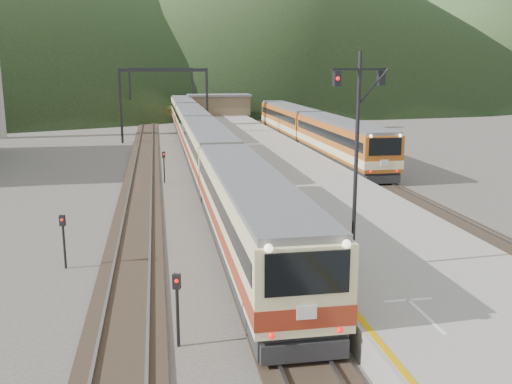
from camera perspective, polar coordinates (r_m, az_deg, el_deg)
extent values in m
cube|color=black|center=(49.25, -5.37, 2.91)|extent=(2.60, 200.00, 0.12)
cube|color=slate|center=(49.19, -6.21, 3.00)|extent=(0.10, 200.00, 0.14)
cube|color=slate|center=(49.30, -4.53, 3.06)|extent=(0.10, 200.00, 0.14)
cube|color=black|center=(49.12, -11.19, 2.71)|extent=(2.60, 200.00, 0.12)
cube|color=slate|center=(49.13, -12.04, 2.79)|extent=(0.10, 200.00, 0.14)
cube|color=slate|center=(49.09, -10.36, 2.85)|extent=(0.10, 200.00, 0.14)
cube|color=black|center=(51.43, 7.53, 3.26)|extent=(2.60, 200.00, 0.12)
cube|color=slate|center=(51.20, 6.76, 3.36)|extent=(0.10, 200.00, 0.14)
cube|color=slate|center=(51.63, 8.30, 3.39)|extent=(0.10, 200.00, 0.14)
cube|color=gray|center=(47.99, 1.51, 3.24)|extent=(8.00, 100.00, 1.00)
cube|color=black|center=(63.68, -13.37, 8.36)|extent=(0.25, 0.25, 8.00)
cube|color=black|center=(63.82, -4.91, 8.65)|extent=(0.25, 0.25, 8.00)
cube|color=black|center=(63.44, -9.26, 11.95)|extent=(9.30, 0.22, 0.35)
cube|color=black|center=(88.61, -12.46, 9.45)|extent=(0.25, 0.25, 8.00)
cube|color=black|center=(88.71, -6.37, 9.67)|extent=(0.25, 0.25, 8.00)
cube|color=black|center=(88.44, -9.50, 12.03)|extent=(9.30, 0.22, 0.35)
cube|color=brown|center=(87.13, -3.73, 8.61)|extent=(9.00, 4.00, 2.80)
cube|color=slate|center=(87.05, -3.75, 9.63)|extent=(9.40, 4.40, 0.30)
cone|color=#29491F|center=(246.87, 18.29, 15.74)|extent=(160.00, 160.00, 50.00)
cube|color=beige|center=(24.37, -0.65, -2.31)|extent=(2.82, 18.99, 3.45)
cube|color=beige|center=(43.36, -4.81, 4.16)|extent=(2.82, 18.99, 3.45)
cube|color=beige|center=(62.66, -6.43, 6.67)|extent=(2.82, 18.99, 3.45)
cube|color=beige|center=(82.05, -7.30, 7.99)|extent=(2.82, 18.99, 3.45)
cube|color=#AA5418|center=(48.79, 8.47, 4.99)|extent=(2.83, 19.00, 3.45)
cube|color=#AA5418|center=(67.47, 3.26, 7.13)|extent=(2.83, 19.00, 3.45)
cylinder|color=black|center=(20.17, 9.97, 2.76)|extent=(0.14, 0.14, 7.67)
cube|color=black|center=(19.89, 10.33, 11.99)|extent=(2.14, 0.65, 0.07)
cube|color=black|center=(19.39, 8.08, 11.17)|extent=(0.29, 0.24, 0.50)
cube|color=black|center=(20.43, 12.39, 11.07)|extent=(0.29, 0.24, 0.50)
cylinder|color=black|center=(17.32, -7.84, -12.09)|extent=(0.10, 0.10, 2.00)
cube|color=black|center=(16.92, -7.95, -8.85)|extent=(0.27, 0.23, 0.45)
cylinder|color=black|center=(41.16, -9.17, 2.26)|extent=(0.10, 0.10, 2.00)
cube|color=black|center=(40.99, -9.22, 3.70)|extent=(0.23, 0.18, 0.45)
cylinder|color=black|center=(24.73, -18.63, -5.06)|extent=(0.10, 0.10, 2.00)
cube|color=black|center=(24.45, -18.80, -2.71)|extent=(0.25, 0.20, 0.45)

